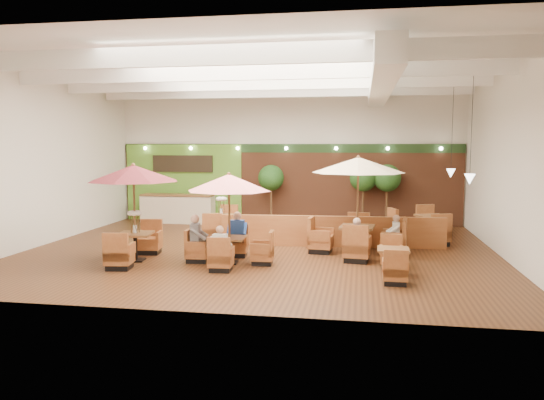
% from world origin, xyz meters
% --- Properties ---
extents(room, '(14.04, 14.00, 5.52)m').
position_xyz_m(room, '(0.25, 1.22, 3.63)').
color(room, '#381E0F').
rests_on(room, ground).
extents(service_counter, '(3.00, 0.75, 1.18)m').
position_xyz_m(service_counter, '(-4.40, 5.10, 0.58)').
color(service_counter, beige).
rests_on(service_counter, ground).
extents(booth_divider, '(7.01, 0.56, 0.97)m').
position_xyz_m(booth_divider, '(2.11, 1.03, 0.49)').
color(booth_divider, brown).
rests_on(booth_divider, ground).
extents(table_0, '(2.50, 2.71, 2.71)m').
position_xyz_m(table_0, '(-3.12, -1.93, 2.05)').
color(table_0, brown).
rests_on(table_0, ground).
extents(table_1, '(2.43, 2.43, 2.47)m').
position_xyz_m(table_1, '(-0.48, -1.78, 1.70)').
color(table_1, brown).
rests_on(table_1, ground).
extents(table_2, '(2.89, 2.89, 2.89)m').
position_xyz_m(table_2, '(2.91, 0.02, 1.95)').
color(table_2, brown).
rests_on(table_2, ground).
extents(table_3, '(1.01, 2.72, 1.57)m').
position_xyz_m(table_3, '(-1.75, 2.11, 0.50)').
color(table_3, brown).
rests_on(table_3, ground).
extents(table_4, '(0.77, 2.26, 0.85)m').
position_xyz_m(table_4, '(3.81, -2.42, 0.32)').
color(table_4, brown).
rests_on(table_4, ground).
extents(table_5, '(2.10, 2.98, 1.05)m').
position_xyz_m(table_5, '(5.09, 2.84, 0.39)').
color(table_5, brown).
rests_on(table_5, ground).
extents(topiary_0, '(1.03, 1.03, 2.40)m').
position_xyz_m(topiary_0, '(-0.55, 5.30, 1.78)').
color(topiary_0, black).
rests_on(topiary_0, ground).
extents(topiary_1, '(1.05, 1.05, 2.44)m').
position_xyz_m(topiary_1, '(3.08, 5.30, 1.81)').
color(topiary_1, black).
rests_on(topiary_1, ground).
extents(topiary_2, '(1.05, 1.05, 2.44)m').
position_xyz_m(topiary_2, '(3.99, 5.30, 1.82)').
color(topiary_2, black).
rests_on(topiary_2, ground).
extents(diner_0, '(0.36, 0.30, 0.71)m').
position_xyz_m(diner_0, '(-0.48, -2.68, 0.73)').
color(diner_0, white).
rests_on(diner_0, ground).
extents(diner_1, '(0.42, 0.35, 0.83)m').
position_xyz_m(diner_1, '(-0.48, -0.88, 0.77)').
color(diner_1, '#244B9F').
rests_on(diner_1, ground).
extents(diner_2, '(0.38, 0.44, 0.85)m').
position_xyz_m(diner_2, '(-1.38, -1.78, 0.78)').
color(diner_2, slate).
rests_on(diner_2, ground).
extents(diner_3, '(0.38, 0.31, 0.77)m').
position_xyz_m(diner_3, '(2.91, -1.04, 0.75)').
color(diner_3, '#244B9F').
rests_on(diner_3, ground).
extents(diner_4, '(0.29, 0.36, 0.73)m').
position_xyz_m(diner_4, '(3.97, 0.02, 0.73)').
color(diner_4, white).
rests_on(diner_4, ground).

